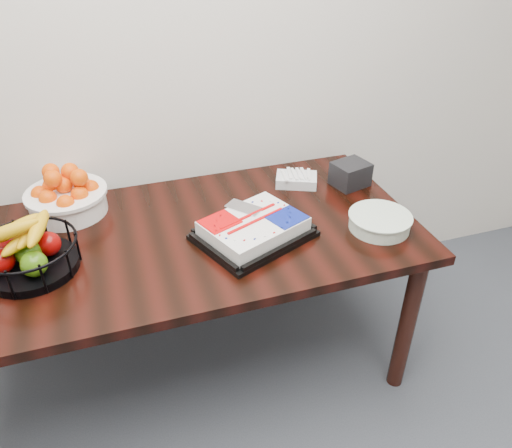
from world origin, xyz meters
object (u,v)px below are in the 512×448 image
object	(u,v)px
tangerine_bowl	(66,194)
fruit_basket	(28,252)
plate_stack	(380,222)
napkin_box	(350,174)
table	(190,251)
cake_tray	(254,229)

from	to	relation	value
tangerine_bowl	fruit_basket	size ratio (longest dim) A/B	0.96
tangerine_bowl	plate_stack	bearing A→B (deg)	-23.36
fruit_basket	napkin_box	bearing A→B (deg)	8.97
tangerine_bowl	table	bearing A→B (deg)	-34.79
table	napkin_box	size ratio (longest dim) A/B	12.00
table	plate_stack	xyz separation A→B (m)	(0.72, -0.20, 0.12)
cake_tray	plate_stack	xyz separation A→B (m)	(0.49, -0.09, -0.01)
tangerine_bowl	cake_tray	bearing A→B (deg)	-31.33
plate_stack	napkin_box	world-z (taller)	napkin_box
table	plate_stack	world-z (taller)	plate_stack
cake_tray	fruit_basket	bearing A→B (deg)	176.28
cake_tray	napkin_box	world-z (taller)	napkin_box
napkin_box	cake_tray	bearing A→B (deg)	-154.09
table	cake_tray	xyz separation A→B (m)	(0.23, -0.10, 0.12)
fruit_basket	plate_stack	distance (m)	1.30
cake_tray	tangerine_bowl	xyz separation A→B (m)	(-0.67, 0.41, 0.05)
plate_stack	tangerine_bowl	bearing A→B (deg)	156.64
table	tangerine_bowl	size ratio (longest dim) A/B	5.51
table	fruit_basket	distance (m)	0.59
table	fruit_basket	world-z (taller)	fruit_basket
cake_tray	table	bearing A→B (deg)	155.88
plate_stack	napkin_box	distance (m)	0.36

